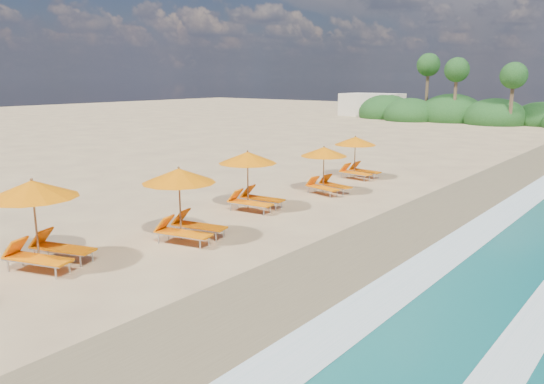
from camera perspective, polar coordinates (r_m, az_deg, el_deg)
ground at (r=17.49m, az=0.00°, el=-3.84°), size 160.00×160.00×0.00m
wet_sand at (r=15.43m, az=11.77°, el=-6.32°), size 4.00×160.00×0.01m
surf_foam at (r=14.50m, az=21.40°, el=-8.07°), size 4.00×160.00×0.01m
station_1 at (r=14.91m, az=-23.66°, el=-2.53°), size 2.99×2.93×2.35m
station_2 at (r=16.09m, az=-9.40°, el=-0.79°), size 2.78×2.68×2.26m
station_3 at (r=19.65m, az=-2.21°, el=1.68°), size 2.61×2.47×2.22m
station_4 at (r=22.54m, az=5.87°, el=2.71°), size 2.45×2.35×2.02m
station_5 at (r=26.15m, az=9.21°, el=4.01°), size 2.39×2.25×2.08m
treeline at (r=62.22m, az=19.53°, el=8.04°), size 25.80×8.80×9.74m
beach_building at (r=69.32m, az=10.71°, el=9.23°), size 7.00×5.00×2.80m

